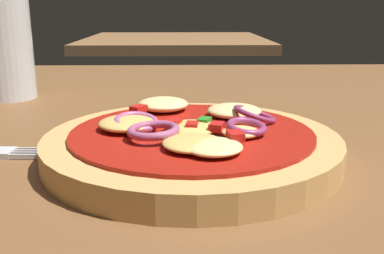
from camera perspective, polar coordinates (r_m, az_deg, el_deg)
name	(u,v)px	position (r m, az deg, el deg)	size (l,w,h in m)	color
dining_table	(191,165)	(0.38, -0.13, -4.97)	(1.35, 1.08, 0.03)	brown
pizza	(192,142)	(0.35, 0.02, -1.96)	(0.23, 0.23, 0.04)	tan
beer_glass	(3,51)	(0.62, -23.14, 9.03)	(0.07, 0.07, 0.14)	silver
background_table	(175,42)	(1.71, -2.19, 10.89)	(0.66, 0.67, 0.03)	brown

